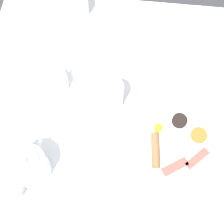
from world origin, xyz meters
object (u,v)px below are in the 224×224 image
Objects in this scene: breakfast_plate at (176,143)px; spoon_for_tea at (101,219)px; fork_by_plate at (200,33)px; fork_spare at (147,41)px; water_glass_short at (78,5)px; knife_by_plate at (31,27)px; teapot_near at (29,167)px; teacup_with_saucer_right at (56,84)px; napkin_folded at (81,44)px; water_glass_tall at (111,96)px.

spoon_for_tea is (-0.22, -0.27, -0.01)m from breakfast_plate.
spoon_for_tea is at bearing -112.49° from fork_by_plate.
spoon_for_tea is 0.87× the size of fork_spare.
water_glass_short is at bearing 103.23° from spoon_for_tea.
knife_by_plate is 0.79m from spoon_for_tea.
breakfast_plate is 1.48× the size of teapot_near.
teacup_with_saucer_right is at bearing 115.89° from spoon_for_tea.
teacup_with_saucer_right is at bearing 158.43° from breakfast_plate.
fork_by_plate is 0.22m from fork_spare.
breakfast_plate is 0.53m from napkin_folded.
water_glass_short reaches higher than fork_spare.
knife_by_plate is at bearing 144.05° from breakfast_plate.
teapot_near reaches higher than breakfast_plate.
knife_by_plate and fork_spare have the same top height.
teapot_near reaches higher than fork_spare.
knife_by_plate and spoon_for_tea have the same top height.
fork_spare is at bearing -17.47° from teapot_near.
teacup_with_saucer_right reaches higher than spoon_for_tea.
napkin_folded is 0.22m from knife_by_plate.
teacup_with_saucer_right is at bearing -94.80° from water_glass_short.
water_glass_short is 0.74× the size of fork_spare.
teapot_near is 0.59m from knife_by_plate.
water_glass_tall is 0.40m from spoon_for_tea.
breakfast_plate is 0.48m from fork_by_plate.
fork_by_plate is (0.49, -0.05, -0.05)m from water_glass_short.
water_glass_short is 0.21m from knife_by_plate.
knife_by_plate is at bearing -176.13° from fork_by_plate.
teapot_near is at bearing -121.66° from fork_spare.
water_glass_tall is at bearing -12.76° from teacup_with_saucer_right.
spoon_for_tea is at bearing -76.10° from napkin_folded.
water_glass_tall reaches higher than water_glass_short.
knife_by_plate is (-0.21, 0.06, -0.00)m from napkin_folded.
spoon_for_tea is at bearing -88.49° from water_glass_tall.
knife_by_plate is at bearing 26.76° from teapot_near.
napkin_folded is (-0.38, 0.37, -0.00)m from breakfast_plate.
knife_by_plate is (-0.15, 0.25, -0.03)m from teacup_with_saucer_right.
breakfast_plate is 3.03× the size of water_glass_short.
knife_by_plate is 0.47m from fork_spare.
fork_by_plate is (0.46, 0.10, -0.00)m from napkin_folded.
breakfast_plate reaches higher than spoon_for_tea.
knife_by_plate is (-0.13, 0.57, -0.05)m from teapot_near.
teapot_near is 1.35× the size of napkin_folded.
napkin_folded is at bearing -167.37° from fork_by_plate.
teacup_with_saucer_right is 0.49m from spoon_for_tea.
fork_spare is at bearing 81.53° from spoon_for_tea.
spoon_for_tea is at bearing -98.47° from fork_spare.
teacup_with_saucer_right is at bearing -143.06° from fork_spare.
teacup_with_saucer_right is 1.48× the size of water_glass_short.
breakfast_plate is at bearing -100.09° from fork_by_plate.
water_glass_short is (-0.17, 0.39, -0.01)m from water_glass_tall.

